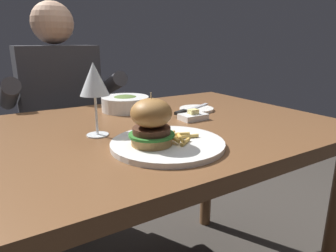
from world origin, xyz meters
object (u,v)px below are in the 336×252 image
(table_knife, at_px, (190,109))
(butter_dish, at_px, (193,116))
(diner_person, at_px, (63,132))
(main_plate, at_px, (168,144))
(bread_plate, at_px, (196,109))
(wine_glass, at_px, (94,81))
(soup_bowl, at_px, (125,103))
(burger_sandwich, at_px, (151,122))

(table_knife, xyz_separation_m, butter_dish, (-0.05, -0.09, -0.00))
(butter_dish, xyz_separation_m, diner_person, (-0.28, 0.70, -0.19))
(main_plate, relative_size, bread_plate, 2.20)
(wine_glass, distance_m, bread_plate, 0.47)
(butter_dish, xyz_separation_m, soup_bowl, (-0.14, 0.25, 0.02))
(wine_glass, bearing_deg, main_plate, -56.72)
(wine_glass, relative_size, bread_plate, 1.56)
(main_plate, bearing_deg, burger_sandwich, 179.03)
(butter_dish, height_order, soup_bowl, soup_bowl)
(main_plate, relative_size, table_knife, 1.35)
(burger_sandwich, height_order, wine_glass, wine_glass)
(soup_bowl, distance_m, diner_person, 0.51)
(wine_glass, bearing_deg, butter_dish, 0.18)
(butter_dish, bearing_deg, table_knife, 61.03)
(main_plate, bearing_deg, butter_dish, 40.26)
(wine_glass, height_order, table_knife, wine_glass)
(wine_glass, distance_m, table_knife, 0.42)
(soup_bowl, bearing_deg, table_knife, -41.31)
(bread_plate, bearing_deg, main_plate, -137.05)
(bread_plate, bearing_deg, butter_dish, -131.71)
(burger_sandwich, bearing_deg, table_knife, 41.04)
(bread_plate, distance_m, diner_person, 0.73)
(table_knife, bearing_deg, bread_plate, 22.70)
(burger_sandwich, relative_size, table_knife, 0.60)
(burger_sandwich, bearing_deg, bread_plate, 39.04)
(table_knife, distance_m, butter_dish, 0.10)
(wine_glass, xyz_separation_m, bread_plate, (0.43, 0.11, -0.15))
(burger_sandwich, relative_size, soup_bowl, 0.71)
(table_knife, distance_m, diner_person, 0.72)
(burger_sandwich, height_order, soup_bowl, burger_sandwich)
(burger_sandwich, xyz_separation_m, bread_plate, (0.36, 0.29, -0.07))
(burger_sandwich, xyz_separation_m, table_knife, (0.31, 0.27, -0.06))
(soup_bowl, height_order, diner_person, diner_person)
(bread_plate, bearing_deg, soup_bowl, 148.33)
(burger_sandwich, height_order, table_knife, burger_sandwich)
(wine_glass, relative_size, butter_dish, 2.26)
(table_knife, relative_size, butter_dish, 2.36)
(main_plate, height_order, table_knife, table_knife)
(main_plate, relative_size, soup_bowl, 1.61)
(main_plate, xyz_separation_m, wine_glass, (-0.12, 0.18, 0.15))
(table_knife, bearing_deg, diner_person, 118.61)
(wine_glass, height_order, soup_bowl, wine_glass)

